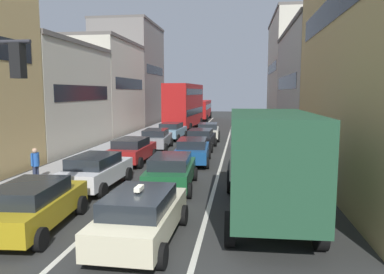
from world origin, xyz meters
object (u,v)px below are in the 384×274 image
Objects in this scene: sedan_centre_lane_second at (171,171)px; sedan_right_lane_behind_truck at (250,157)px; sedan_left_lane_fifth at (172,131)px; bus_mid_queue_primary at (185,104)px; sedan_left_lane_front at (33,205)px; taxi_centre_lane_front at (141,215)px; coupe_centre_lane_fourth at (201,139)px; pedestrian_mid_sidewalk at (35,163)px; sedan_left_lane_fourth at (156,138)px; removalist_box_truck at (268,160)px; hatchback_centre_lane_third at (193,150)px; sedan_left_lane_third at (132,150)px; wagon_left_lane_second at (96,170)px; sedan_centre_lane_fifth at (208,131)px; bus_far_queue_secondary at (200,108)px.

sedan_right_lane_behind_truck is (3.50, 3.90, 0.00)m from sedan_centre_lane_second.
bus_mid_queue_primary is (-0.26, 8.96, 2.03)m from sedan_left_lane_fifth.
taxi_centre_lane_front is at bearing -101.24° from sedan_left_lane_front.
pedestrian_mid_sidewalk reaches higher than coupe_centre_lane_fourth.
sedan_right_lane_behind_truck is 22.41m from bus_mid_queue_primary.
sedan_left_lane_fourth is at bearing 13.09° from taxi_centre_lane_front.
sedan_centre_lane_second is 11.04m from coupe_centre_lane_fourth.
removalist_box_truck is at bearing -156.48° from sedan_left_lane_fifth.
sedan_left_lane_third is at bearing 92.63° from hatchback_centre_lane_third.
wagon_left_lane_second is at bearing -3.64° from sedan_left_lane_front.
sedan_centre_lane_second is 1.00× the size of sedan_left_lane_fourth.
pedestrian_mid_sidewalk is (-10.22, 3.26, -1.03)m from removalist_box_truck.
sedan_centre_lane_second and sedan_left_lane_fourth have the same top height.
taxi_centre_lane_front is 0.99× the size of sedan_centre_lane_fifth.
sedan_left_lane_fourth is (-3.47, 16.32, -0.00)m from taxi_centre_lane_front.
sedan_left_lane_front is at bearing -177.81° from sedan_left_lane_third.
pedestrian_mid_sidewalk is at bearing 172.40° from sedan_left_lane_fifth.
sedan_left_lane_front is 1.01× the size of wagon_left_lane_second.
sedan_centre_lane_fifth is at bearing -105.24° from pedestrian_mid_sidewalk.
removalist_box_truck is 5.19m from sedan_centre_lane_second.
sedan_left_lane_front is 1.00× the size of sedan_left_lane_fourth.
hatchback_centre_lane_third is 8.61m from pedestrian_mid_sidewalk.
wagon_left_lane_second is 11.88m from coupe_centre_lane_fourth.
bus_mid_queue_primary is 13.88m from bus_far_queue_secondary.
wagon_left_lane_second is at bearing -177.48° from sedan_left_lane_third.
removalist_box_truck is 0.74× the size of bus_far_queue_secondary.
wagon_left_lane_second is 0.42× the size of bus_far_queue_secondary.
sedan_left_lane_fifth is at bearing 89.69° from sedan_centre_lane_fifth.
removalist_box_truck is 42.80m from bus_far_queue_secondary.
coupe_centre_lane_fourth is 0.99× the size of sedan_left_lane_fifth.
taxi_centre_lane_front is 1.00× the size of coupe_centre_lane_fourth.
sedan_right_lane_behind_truck is 35.71m from bus_far_queue_secondary.
sedan_left_lane_fifth is at bearing 0.07° from sedan_left_lane_third.
sedan_right_lane_behind_truck is at bearing -99.73° from sedan_left_lane_third.
bus_mid_queue_primary is (0.02, 19.87, 2.03)m from sedan_left_lane_third.
sedan_left_lane_third is 10.91m from sedan_left_lane_fifth.
sedan_left_lane_front is 6.13m from pedestrian_mid_sidewalk.
hatchback_centre_lane_third is 3.58m from sedan_left_lane_third.
sedan_centre_lane_second is at bearing -178.92° from coupe_centre_lane_fourth.
pedestrian_mid_sidewalk is at bearing 85.50° from wagon_left_lane_second.
sedan_centre_lane_second is 6.35m from pedestrian_mid_sidewalk.
taxi_centre_lane_front is 22.04m from sedan_centre_lane_fifth.
bus_mid_queue_primary is (-3.63, 30.85, 2.03)m from taxi_centre_lane_front.
hatchback_centre_lane_third is 1.01× the size of coupe_centre_lane_fourth.
coupe_centre_lane_fourth is (0.08, 11.04, 0.00)m from sedan_centre_lane_second.
taxi_centre_lane_front reaches higher than sedan_left_lane_third.
sedan_left_lane_fourth is at bearing -4.14° from sedan_left_lane_front.
sedan_left_lane_third is at bearing 29.83° from sedan_centre_lane_second.
bus_far_queue_secondary is at bearing 2.29° from wagon_left_lane_second.
sedan_left_lane_fifth and sedan_right_lane_behind_truck have the same top height.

